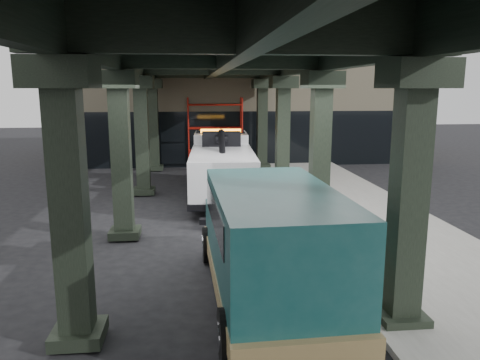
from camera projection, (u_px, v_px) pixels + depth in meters
ground at (243, 257)px, 12.66m from camera, size 90.00×90.00×0.00m
sidewalk at (375, 228)px, 15.05m from camera, size 5.00×40.00×0.15m
lane_stripe at (289, 233)px, 14.79m from camera, size 0.12×38.00×0.01m
viaduct at (222, 55)px, 13.52m from camera, size 7.40×32.00×6.40m
building at (240, 96)px, 31.62m from camera, size 22.00×10.00×8.00m
scaffolding at (215, 131)px, 26.55m from camera, size 3.08×0.88×4.00m
tow_truck at (222, 164)px, 19.74m from camera, size 2.87×8.70×2.82m
towed_van at (270, 241)px, 9.69m from camera, size 2.73×6.42×2.57m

